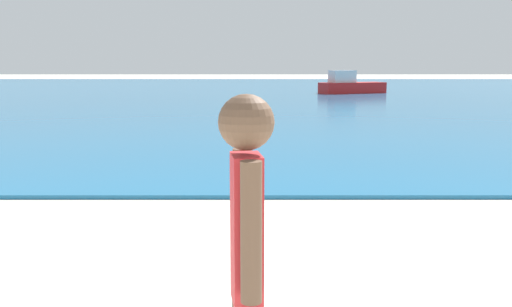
% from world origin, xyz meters
% --- Properties ---
extents(water, '(160.00, 60.00, 0.06)m').
position_xyz_m(water, '(0.00, 40.39, 0.03)').
color(water, '#1E6B9E').
rests_on(water, ground).
extents(person_standing, '(0.23, 0.40, 1.75)m').
position_xyz_m(person_standing, '(-0.05, 5.04, 1.00)').
color(person_standing, brown).
rests_on(person_standing, ground).
extents(boat_far, '(4.33, 2.79, 1.41)m').
position_xyz_m(boat_far, '(5.81, 37.69, 0.55)').
color(boat_far, red).
rests_on(boat_far, water).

